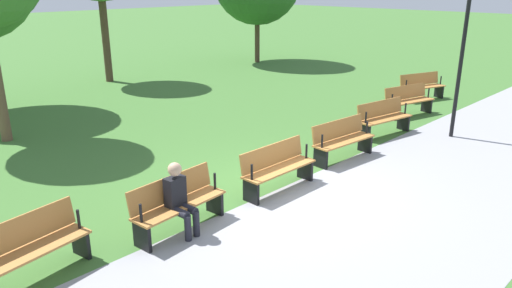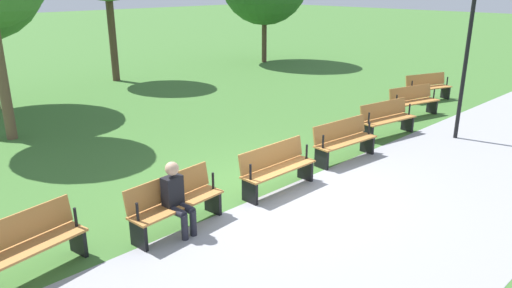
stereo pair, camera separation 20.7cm
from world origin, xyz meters
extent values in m
plane|color=#3D6B2D|center=(0.00, 0.00, 0.00)|extent=(120.00, 120.00, 0.00)
cube|color=#939399|center=(0.00, 2.11, 0.00)|extent=(32.76, 4.29, 0.01)
cube|color=#B27538|center=(-9.06, -1.53, 0.45)|extent=(1.74, 0.97, 0.04)
cube|color=#B27538|center=(-9.12, -1.72, 0.69)|extent=(1.63, 0.65, 0.40)
cube|color=black|center=(-9.80, -1.27, 0.21)|extent=(0.18, 0.37, 0.43)
cylinder|color=black|center=(-9.79, -1.26, 0.61)|extent=(0.06, 0.06, 0.30)
cube|color=black|center=(-8.32, -1.79, 0.21)|extent=(0.18, 0.37, 0.43)
cylinder|color=black|center=(-8.31, -1.77, 0.61)|extent=(0.06, 0.06, 0.30)
cube|color=#B27538|center=(-6.85, -0.87, 0.45)|extent=(1.74, 0.85, 0.04)
cube|color=#B27538|center=(-6.90, -1.06, 0.69)|extent=(1.66, 0.52, 0.40)
cube|color=black|center=(-7.61, -0.67, 0.21)|extent=(0.15, 0.38, 0.43)
cylinder|color=black|center=(-7.60, -0.65, 0.61)|extent=(0.05, 0.05, 0.30)
cube|color=black|center=(-6.09, -1.06, 0.21)|extent=(0.15, 0.38, 0.43)
cylinder|color=black|center=(-6.08, -1.04, 0.61)|extent=(0.05, 0.05, 0.30)
cube|color=#B27538|center=(-4.59, -0.39, 0.45)|extent=(1.74, 0.72, 0.04)
cube|color=#B27538|center=(-4.63, -0.58, 0.69)|extent=(1.68, 0.39, 0.40)
cube|color=black|center=(-5.37, -0.26, 0.21)|extent=(0.12, 0.38, 0.43)
cylinder|color=black|center=(-5.36, -0.24, 0.61)|extent=(0.05, 0.05, 0.30)
cube|color=black|center=(-3.82, -0.52, 0.21)|extent=(0.12, 0.38, 0.43)
cylinder|color=black|center=(-3.82, -0.50, 0.61)|extent=(0.05, 0.05, 0.30)
cube|color=#B27538|center=(-2.30, -0.10, 0.45)|extent=(1.72, 0.58, 0.04)
cube|color=#B27538|center=(-2.32, -0.30, 0.69)|extent=(1.69, 0.25, 0.40)
cube|color=black|center=(-3.09, -0.03, 0.21)|extent=(0.09, 0.38, 0.43)
cylinder|color=black|center=(-3.08, -0.01, 0.61)|extent=(0.05, 0.05, 0.30)
cube|color=black|center=(-1.52, -0.16, 0.21)|extent=(0.09, 0.38, 0.43)
cylinder|color=black|center=(-1.52, -0.14, 0.61)|extent=(0.05, 0.05, 0.30)
cube|color=#B27538|center=(0.00, 0.00, 0.45)|extent=(1.69, 0.44, 0.04)
cube|color=#B27538|center=(0.00, -0.20, 0.69)|extent=(1.69, 0.10, 0.40)
cube|color=black|center=(-0.78, 0.00, 0.21)|extent=(0.06, 0.37, 0.43)
cylinder|color=black|center=(-0.78, 0.02, 0.61)|extent=(0.04, 0.04, 0.30)
cube|color=black|center=(0.78, 0.00, 0.21)|extent=(0.06, 0.37, 0.43)
cylinder|color=black|center=(0.78, 0.02, 0.61)|extent=(0.04, 0.04, 0.30)
cube|color=#B27538|center=(2.30, -0.10, 0.45)|extent=(1.72, 0.58, 0.04)
cube|color=#B27538|center=(2.32, -0.30, 0.69)|extent=(1.69, 0.25, 0.40)
cube|color=black|center=(1.52, -0.16, 0.21)|extent=(0.09, 0.38, 0.43)
cylinder|color=black|center=(1.52, -0.14, 0.61)|extent=(0.05, 0.05, 0.30)
cube|color=black|center=(3.09, -0.03, 0.21)|extent=(0.09, 0.38, 0.43)
cylinder|color=black|center=(3.08, -0.01, 0.61)|extent=(0.05, 0.05, 0.30)
cube|color=#B27538|center=(4.59, -0.39, 0.45)|extent=(1.74, 0.72, 0.04)
cube|color=#B27538|center=(4.63, -0.58, 0.69)|extent=(1.68, 0.39, 0.40)
cube|color=black|center=(3.82, -0.52, 0.21)|extent=(0.12, 0.38, 0.43)
cylinder|color=black|center=(3.82, -0.50, 0.61)|extent=(0.05, 0.05, 0.30)
cube|color=black|center=(2.38, -0.11, 0.70)|extent=(0.34, 0.23, 0.50)
sphere|color=tan|center=(2.38, -0.09, 1.09)|extent=(0.22, 0.22, 0.22)
cylinder|color=#23232D|center=(2.27, 0.06, 0.43)|extent=(0.16, 0.37, 0.13)
cylinder|color=#23232D|center=(2.26, 0.24, 0.21)|extent=(0.12, 0.12, 0.43)
cylinder|color=#23232D|center=(2.45, 0.08, 0.43)|extent=(0.16, 0.37, 0.13)
cylinder|color=#23232D|center=(2.44, 0.26, 0.21)|extent=(0.12, 0.12, 0.43)
cylinder|color=#4C3828|center=(-3.23, -12.15, 1.83)|extent=(0.29, 0.29, 3.65)
cylinder|color=#4C3828|center=(-10.97, -11.28, 1.28)|extent=(0.24, 0.24, 2.56)
cylinder|color=brown|center=(2.56, -7.07, 1.65)|extent=(0.26, 0.26, 3.31)
cylinder|color=black|center=(-5.72, 0.94, 1.80)|extent=(0.10, 0.10, 3.60)
camera|label=1|loc=(6.48, 5.70, 3.87)|focal=33.80mm
camera|label=2|loc=(6.33, 5.84, 3.87)|focal=33.80mm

